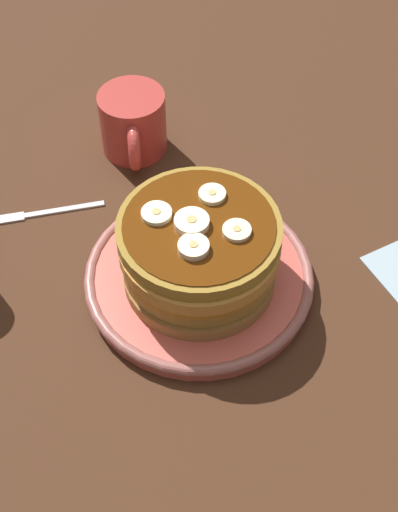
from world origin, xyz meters
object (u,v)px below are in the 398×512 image
at_px(banana_slice_1, 194,247).
at_px(fork, 42,212).
at_px(coffee_mug, 133,123).
at_px(banana_slice_0, 191,219).
at_px(plate, 199,278).
at_px(banana_slice_3, 212,195).
at_px(banana_slice_2, 237,231).
at_px(banana_slice_4, 157,214).
at_px(pancake_stack, 200,251).

height_order(banana_slice_1, fork, banana_slice_1).
bearing_deg(coffee_mug, banana_slice_0, 13.62).
distance_m(banana_slice_0, coffee_mug, 0.23).
xyz_separation_m(plate, fork, (-0.12, -0.17, -0.01)).
xyz_separation_m(banana_slice_1, fork, (-0.15, -0.17, -0.10)).
height_order(banana_slice_0, fork, banana_slice_0).
distance_m(banana_slice_1, banana_slice_3, 0.07).
xyz_separation_m(banana_slice_0, banana_slice_2, (0.02, 0.04, -0.00)).
xyz_separation_m(banana_slice_0, banana_slice_4, (-0.01, -0.03, -0.00)).
distance_m(banana_slice_0, banana_slice_3, 0.04).
bearing_deg(fork, banana_slice_1, 47.38).
relative_size(banana_slice_4, fork, 0.24).
relative_size(plate, fork, 1.90).
xyz_separation_m(pancake_stack, banana_slice_0, (-0.01, -0.01, 0.04)).
relative_size(banana_slice_2, fork, 0.22).
distance_m(banana_slice_2, banana_slice_3, 0.05).
distance_m(pancake_stack, coffee_mug, 0.23).
height_order(pancake_stack, banana_slice_4, banana_slice_4).
bearing_deg(pancake_stack, banana_slice_0, -128.42).
relative_size(banana_slice_1, banana_slice_4, 0.99).
height_order(plate, banana_slice_2, banana_slice_2).
distance_m(plate, banana_slice_1, 0.10).
bearing_deg(coffee_mug, banana_slice_1, 11.54).
height_order(banana_slice_0, banana_slice_4, banana_slice_0).
bearing_deg(banana_slice_2, pancake_stack, -108.68).
distance_m(banana_slice_3, banana_slice_4, 0.06).
height_order(pancake_stack, banana_slice_3, banana_slice_3).
xyz_separation_m(plate, coffee_mug, (-0.22, -0.06, 0.03)).
xyz_separation_m(plate, banana_slice_3, (-0.04, 0.02, 0.09)).
bearing_deg(plate, fork, -124.82).
bearing_deg(banana_slice_1, pancake_stack, 163.37).
bearing_deg(pancake_stack, banana_slice_4, -113.66).
xyz_separation_m(pancake_stack, banana_slice_2, (0.01, 0.04, 0.04)).
relative_size(plate, banana_slice_1, 8.02).
xyz_separation_m(banana_slice_3, banana_slice_4, (0.02, -0.06, 0.00)).
height_order(plate, banana_slice_4, banana_slice_4).
height_order(plate, banana_slice_3, banana_slice_3).
distance_m(banana_slice_3, coffee_mug, 0.21).
bearing_deg(banana_slice_1, banana_slice_4, -145.66).
distance_m(banana_slice_2, banana_slice_4, 0.08).
xyz_separation_m(plate, banana_slice_2, (0.01, 0.04, 0.09)).
xyz_separation_m(pancake_stack, banana_slice_3, (-0.04, 0.02, 0.04)).
bearing_deg(banana_slice_1, plate, 165.23).
relative_size(pancake_stack, banana_slice_1, 5.58).
relative_size(banana_slice_2, coffee_mug, 0.25).
xyz_separation_m(banana_slice_2, banana_slice_4, (-0.03, -0.08, 0.00)).
xyz_separation_m(plate, pancake_stack, (0.00, 0.00, 0.05)).
distance_m(banana_slice_1, fork, 0.25).
bearing_deg(plate, banana_slice_3, 155.26).
bearing_deg(fork, plate, 55.18).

